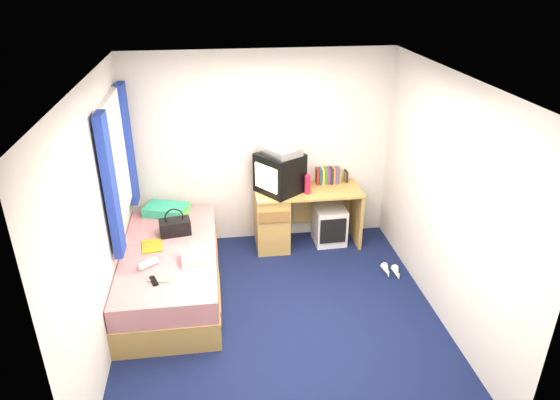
{
  "coord_description": "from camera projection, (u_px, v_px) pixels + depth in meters",
  "views": [
    {
      "loc": [
        -0.55,
        -4.04,
        3.26
      ],
      "look_at": [
        0.1,
        0.7,
        0.98
      ],
      "focal_mm": 32.0,
      "sensor_mm": 36.0,
      "label": 1
    }
  ],
  "objects": [
    {
      "name": "desk",
      "position": [
        285.0,
        216.0,
        6.22
      ],
      "size": [
        1.3,
        0.55,
        0.75
      ],
      "color": "tan",
      "rests_on": "ground"
    },
    {
      "name": "pillow",
      "position": [
        166.0,
        210.0,
        5.96
      ],
      "size": [
        0.56,
        0.45,
        0.11
      ],
      "primitive_type": "cube",
      "rotation": [
        0.0,
        0.0,
        -0.32
      ],
      "color": "#1C91B7",
      "rests_on": "bed"
    },
    {
      "name": "bed",
      "position": [
        171.0,
        271.0,
        5.35
      ],
      "size": [
        1.01,
        2.0,
        0.54
      ],
      "color": "tan",
      "rests_on": "ground"
    },
    {
      "name": "vcr",
      "position": [
        280.0,
        150.0,
        5.85
      ],
      "size": [
        0.52,
        0.57,
        0.09
      ],
      "primitive_type": "cube",
      "rotation": [
        0.0,
        0.0,
        -1.02
      ],
      "color": "silver",
      "rests_on": "crt_tv"
    },
    {
      "name": "ground",
      "position": [
        280.0,
        317.0,
        5.08
      ],
      "size": [
        3.4,
        3.4,
        0.0
      ],
      "primitive_type": "plane",
      "color": "#0C1438",
      "rests_on": "ground"
    },
    {
      "name": "handbag",
      "position": [
        175.0,
        226.0,
        5.5
      ],
      "size": [
        0.36,
        0.24,
        0.31
      ],
      "rotation": [
        0.0,
        0.0,
        0.16
      ],
      "color": "black",
      "rests_on": "bed"
    },
    {
      "name": "white_heels",
      "position": [
        392.0,
        272.0,
        5.75
      ],
      "size": [
        0.21,
        0.29,
        0.09
      ],
      "color": "silver",
      "rests_on": "ground"
    },
    {
      "name": "colour_swatch_fan",
      "position": [
        160.0,
        280.0,
        4.72
      ],
      "size": [
        0.23,
        0.12,
        0.01
      ],
      "primitive_type": "cube",
      "rotation": [
        0.0,
        0.0,
        -0.27
      ],
      "color": "yellow",
      "rests_on": "bed"
    },
    {
      "name": "window_assembly",
      "position": [
        118.0,
        163.0,
        5.09
      ],
      "size": [
        0.11,
        1.42,
        1.4
      ],
      "color": "silver",
      "rests_on": "room_shell"
    },
    {
      "name": "room_shell",
      "position": [
        280.0,
        187.0,
        4.46
      ],
      "size": [
        3.4,
        3.4,
        3.4
      ],
      "color": "white",
      "rests_on": "ground"
    },
    {
      "name": "magazine",
      "position": [
        152.0,
        246.0,
        5.29
      ],
      "size": [
        0.24,
        0.31,
        0.01
      ],
      "primitive_type": "cube",
      "rotation": [
        0.0,
        0.0,
        0.13
      ],
      "color": "#F9F41B",
      "rests_on": "bed"
    },
    {
      "name": "remote_control",
      "position": [
        154.0,
        281.0,
        4.7
      ],
      "size": [
        0.1,
        0.17,
        0.02
      ],
      "primitive_type": "cube",
      "rotation": [
        0.0,
        0.0,
        0.35
      ],
      "color": "black",
      "rests_on": "bed"
    },
    {
      "name": "water_bottle",
      "position": [
        148.0,
        264.0,
        4.92
      ],
      "size": [
        0.2,
        0.18,
        0.07
      ],
      "primitive_type": "cylinder",
      "rotation": [
        0.0,
        1.57,
        0.64
      ],
      "color": "silver",
      "rests_on": "bed"
    },
    {
      "name": "aerosol_can",
      "position": [
        298.0,
        183.0,
        6.08
      ],
      "size": [
        0.05,
        0.05,
        0.16
      ],
      "primitive_type": "cylinder",
      "rotation": [
        0.0,
        0.0,
        -0.12
      ],
      "color": "white",
      "rests_on": "desk"
    },
    {
      "name": "book_row",
      "position": [
        328.0,
        176.0,
        6.25
      ],
      "size": [
        0.31,
        0.13,
        0.2
      ],
      "color": "maroon",
      "rests_on": "desk"
    },
    {
      "name": "picture_frame",
      "position": [
        346.0,
        176.0,
        6.32
      ],
      "size": [
        0.02,
        0.12,
        0.14
      ],
      "primitive_type": "cube",
      "rotation": [
        0.0,
        0.0,
        0.04
      ],
      "color": "black",
      "rests_on": "desk"
    },
    {
      "name": "pink_water_bottle",
      "position": [
        308.0,
        185.0,
        5.96
      ],
      "size": [
        0.08,
        0.08,
        0.23
      ],
      "primitive_type": "cylinder",
      "rotation": [
        0.0,
        0.0,
        -0.12
      ],
      "color": "red",
      "rests_on": "desk"
    },
    {
      "name": "towel",
      "position": [
        195.0,
        257.0,
        5.01
      ],
      "size": [
        0.29,
        0.25,
        0.09
      ],
      "primitive_type": "cube",
      "rotation": [
        0.0,
        0.0,
        0.09
      ],
      "color": "silver",
      "rests_on": "bed"
    },
    {
      "name": "storage_cube",
      "position": [
        329.0,
        225.0,
        6.36
      ],
      "size": [
        0.4,
        0.4,
        0.48
      ],
      "primitive_type": "cube",
      "rotation": [
        0.0,
        0.0,
        0.03
      ],
      "color": "white",
      "rests_on": "ground"
    },
    {
      "name": "crt_tv",
      "position": [
        280.0,
        173.0,
        5.97
      ],
      "size": [
        0.64,
        0.65,
        0.48
      ],
      "rotation": [
        0.0,
        0.0,
        -0.93
      ],
      "color": "black",
      "rests_on": "desk"
    }
  ]
}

